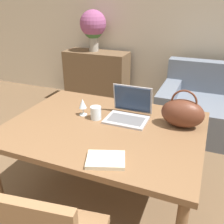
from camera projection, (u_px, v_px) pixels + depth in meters
name	position (u px, v px, depth m)	size (l,w,h in m)	color
wall_back	(166.00, 14.00, 3.49)	(10.00, 0.06, 2.70)	beige
dining_table	(104.00, 134.00, 1.85)	(1.41, 1.06, 0.72)	brown
sideboard	(97.00, 78.00, 3.93)	(0.98, 0.40, 0.82)	brown
laptop	(129.00, 110.00, 1.92)	(0.31, 0.28, 0.24)	#ADADB2
drinking_glass	(96.00, 113.00, 1.90)	(0.08, 0.08, 0.10)	silver
wine_glass	(83.00, 104.00, 1.94)	(0.06, 0.06, 0.14)	silver
handbag	(183.00, 113.00, 1.77)	(0.30, 0.18, 0.28)	#592D1E
flower_vase	(93.00, 26.00, 3.64)	(0.39, 0.39, 0.59)	#9E998E
book	(106.00, 160.00, 1.42)	(0.26, 0.23, 0.02)	beige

